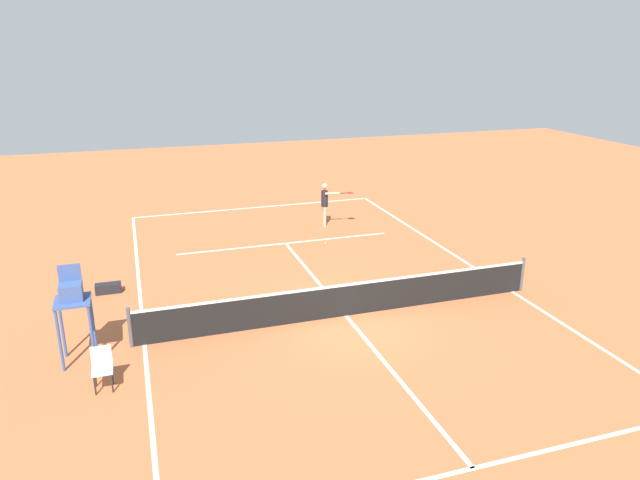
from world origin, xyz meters
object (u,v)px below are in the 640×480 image
(tennis_ball, at_px, (326,243))
(umpire_chair, at_px, (72,300))
(player_serving, at_px, (326,201))
(courtside_chair_near, at_px, (102,366))
(equipment_bag, at_px, (108,288))

(tennis_ball, bearing_deg, umpire_chair, 37.29)
(umpire_chair, bearing_deg, player_serving, -136.71)
(tennis_ball, bearing_deg, courtside_chair_near, 44.91)
(player_serving, relative_size, equipment_bag, 2.39)
(umpire_chair, distance_m, equipment_bag, 4.37)
(umpire_chair, bearing_deg, equipment_bag, -98.10)
(tennis_ball, xyz_separation_m, courtside_chair_near, (7.76, 7.74, 0.50))
(player_serving, height_order, umpire_chair, umpire_chair)
(umpire_chair, height_order, equipment_bag, umpire_chair)
(tennis_ball, distance_m, equipment_bag, 8.07)
(player_serving, height_order, tennis_ball, player_serving)
(player_serving, height_order, equipment_bag, player_serving)
(equipment_bag, bearing_deg, umpire_chair, 81.90)
(player_serving, relative_size, umpire_chair, 0.75)
(tennis_ball, distance_m, umpire_chair, 10.58)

